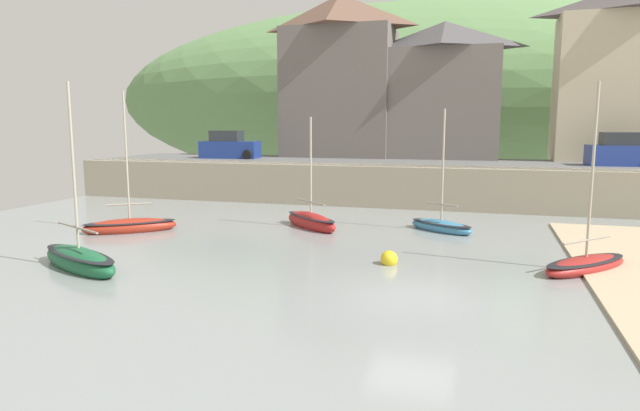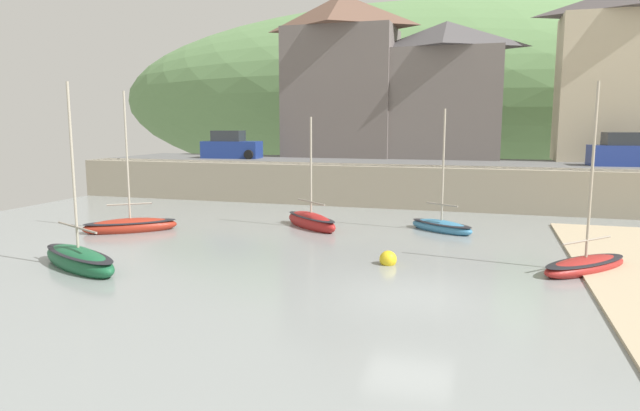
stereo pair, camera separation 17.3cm
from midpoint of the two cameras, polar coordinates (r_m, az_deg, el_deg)
name	(u,v)px [view 2 (the right image)]	position (r m, az deg, el deg)	size (l,w,h in m)	color
quay_seawall	(451,184)	(33.15, 13.48, 2.15)	(48.00, 9.40, 2.40)	gray
hillside_backdrop	(426,99)	(71.06, 10.90, 10.66)	(80.00, 44.00, 22.19)	#618C53
waterfront_building_left	(341,75)	(42.09, 2.34, 13.22)	(8.20, 5.45, 11.73)	#6A615D
waterfront_building_centre	(445,90)	(40.78, 12.85, 11.55)	(8.03, 4.92, 9.46)	slate
waterfront_building_right	(629,73)	(41.63, 29.28, 11.81)	(8.72, 4.38, 11.16)	beige
sailboat_tall_mast	(585,264)	(20.47, 25.85, -5.46)	(3.48, 3.64, 6.34)	maroon
sailboat_nearest_shore	(441,226)	(25.86, 12.56, -2.04)	(3.34, 2.72, 5.65)	teal
sailboat_white_hull	(311,221)	(26.03, -0.73, -1.62)	(3.58, 3.31, 5.37)	#A7201F
dinghy_open_wooden	(131,225)	(26.60, -18.74, -1.94)	(4.04, 3.49, 6.45)	maroon
sailboat_far_left	(79,259)	(20.49, -23.33, -5.10)	(4.52, 2.98, 6.42)	#1A5C37
parked_car_near_slipway	(231,147)	(40.12, -9.01, 5.99)	(4.23, 2.03, 1.95)	navy
parked_car_by_wall	(626,152)	(36.99, 29.10, 4.82)	(4.24, 2.07, 1.95)	navy
mooring_buoy	(388,259)	(19.53, 7.27, -5.50)	(0.61, 0.61, 0.61)	yellow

